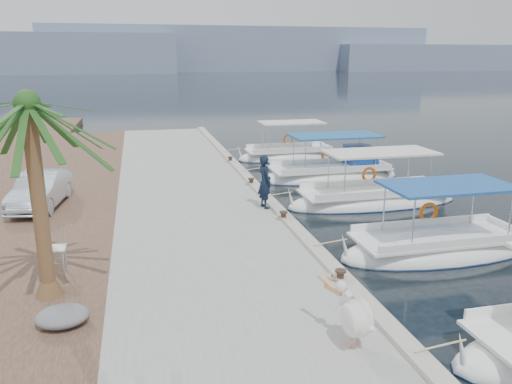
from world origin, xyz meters
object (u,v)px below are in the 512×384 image
fishing_caique_e (289,157)px  parked_car (41,190)px  fisherman (265,182)px  pelican (354,316)px  fishing_caique_d (332,175)px  date_palm (27,105)px  fishing_caique_b (437,250)px  fishing_caique_c (373,201)px

fishing_caique_e → parked_car: fishing_caique_e is taller
fishing_caique_e → fisherman: fisherman is taller
pelican → fisherman: size_ratio=0.78×
fishing_caique_d → date_palm: 16.96m
fishing_caique_b → fishing_caique_c: same height
parked_car → fishing_caique_c: bearing=3.6°
fishing_caique_c → parked_car: fishing_caique_c is taller
fishing_caique_d → fishing_caique_e: bearing=96.8°
fishing_caique_d → parked_car: size_ratio=1.84×
pelican → parked_car: bearing=123.4°
fishing_caique_b → fishing_caique_c: (0.51, 5.48, -0.00)m
fishing_caique_c → fishing_caique_e: (-0.62, 10.00, 0.00)m
fishing_caique_c → date_palm: date_palm is taller
fishing_caique_b → fishing_caique_e: 15.47m
fishing_caique_e → date_palm: size_ratio=1.16×
fishing_caique_c → fishing_caique_d: size_ratio=1.03×
fisherman → date_palm: (-6.72, -5.69, 3.46)m
fisherman → date_palm: size_ratio=0.37×
fisherman → parked_car: (-8.11, 2.04, -0.34)m
pelican → fishing_caique_b: bearing=44.1°
pelican → parked_car: 13.62m
fishing_caique_c → pelican: fishing_caique_c is taller
date_palm → fishing_caique_d: bearing=44.2°
fishing_caique_d → fishing_caique_e: 5.38m
fishing_caique_c → fishing_caique_d: same height
fisherman → parked_car: 8.37m
fishing_caique_c → fishing_caique_e: bearing=93.5°
date_palm → fishing_caique_c: bearing=29.9°
parked_car → pelican: bearing=-48.5°
fishing_caique_b → date_palm: bearing=-173.7°
parked_car → fishing_caique_d: bearing=23.6°
fishing_caique_d → fishing_caique_c: bearing=-90.2°
fishing_caique_d → pelican: bearing=-110.3°
fishing_caique_e → parked_car: bearing=-144.2°
fishing_caique_e → fishing_caique_d: bearing=-83.2°
fishing_caique_c → pelican: 11.78m
fishing_caique_e → pelican: 20.95m
fishing_caique_c → fisherman: size_ratio=3.77×
fishing_caique_b → pelican: fishing_caique_b is taller
pelican → fishing_caique_e: bearing=76.4°
fishing_caique_d → parked_car: (-13.05, -3.63, 0.97)m
fishing_caique_e → fishing_caique_c: bearing=-86.5°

